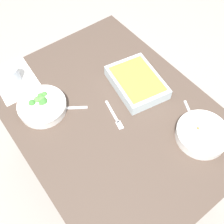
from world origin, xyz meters
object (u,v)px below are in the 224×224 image
Objects in this scene: stew_bowl at (202,134)px; spoon_by_broccoli at (64,108)px; baking_dish at (137,82)px; broccoli_bowl at (42,106)px; spoon_spare at (26,92)px; drink_cup at (13,75)px; fork_on_table at (115,117)px; spoon_by_stew at (193,120)px.

stew_bowl is 0.66m from spoon_by_broccoli.
broccoli_bowl is at bearing 70.39° from baking_dish.
broccoli_bowl reaches higher than stew_bowl.
spoon_spare is at bearing 7.15° from broccoli_bowl.
stew_bowl is 0.97m from drink_cup.
drink_cup is 0.57m from fork_on_table.
broccoli_bowl is 0.70× the size of baking_dish.
baking_dish reaches higher than stew_bowl.
fork_on_table is at bearing -151.05° from drink_cup.
fork_on_table is at bearing 37.03° from stew_bowl.
spoon_by_broccoli and spoon_spare have the same top height.
stew_bowl is 0.88m from spoon_spare.
baking_dish is at bearing -67.45° from fork_on_table.
drink_cup is at bearing 32.29° from stew_bowl.
stew_bowl reaches higher than spoon_by_stew.
broccoli_bowl is (0.57, 0.49, -0.00)m from stew_bowl.
stew_bowl is 1.34× the size of fork_on_table.
broccoli_bowl is 1.51× the size of spoon_by_broccoli.
baking_dish is 1.88× the size of fork_on_table.
baking_dish reaches higher than spoon_by_broccoli.
baking_dish is at bearing 5.37° from stew_bowl.
spoon_by_stew is at bearing -138.73° from spoon_spare.
fork_on_table is (-0.09, 0.21, -0.03)m from baking_dish.
baking_dish is 3.92× the size of drink_cup.
spoon_by_broccoli is (0.43, 0.45, 0.00)m from spoon_by_stew.
stew_bowl reaches higher than spoon_spare.
broccoli_bowl is 0.26m from drink_cup.
spoon_spare is (-0.11, -0.01, -0.03)m from drink_cup.
spoon_spare is (0.21, 0.10, 0.00)m from spoon_by_broccoli.
drink_cup is at bearing 19.48° from spoon_by_broccoli.
spoon_by_broccoli is 0.88× the size of spoon_spare.
stew_bowl is at bearing -139.12° from broccoli_bowl.
spoon_spare is at bearing 41.27° from spoon_by_stew.
drink_cup is (0.42, 0.48, 0.00)m from baking_dish.
stew_bowl is 0.10m from spoon_by_stew.
drink_cup is 0.48× the size of fork_on_table.
spoon_by_broccoli is (0.10, 0.37, -0.03)m from baking_dish.
drink_cup is at bearing 6.14° from broccoli_bowl.
spoon_spare is at bearing -175.24° from drink_cup.
spoon_spare is 1.00× the size of fork_on_table.
spoon_spare is at bearing 35.54° from stew_bowl.
spoon_by_broccoli is (0.51, 0.41, -0.03)m from stew_bowl.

